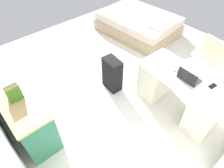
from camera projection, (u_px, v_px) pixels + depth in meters
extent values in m
plane|color=silver|center=(124.00, 78.00, 4.01)|extent=(5.65, 5.65, 0.00)
cube|color=silver|center=(185.00, 78.00, 2.97)|extent=(1.46, 0.71, 0.04)
cube|color=beige|center=(206.00, 113.00, 2.96)|extent=(0.42, 0.61, 0.70)
cube|color=beige|center=(157.00, 78.00, 3.50)|extent=(0.42, 0.61, 0.70)
cylinder|color=black|center=(193.00, 83.00, 3.88)|extent=(0.52, 0.52, 0.04)
cylinder|color=black|center=(196.00, 76.00, 3.74)|extent=(0.06, 0.06, 0.42)
cube|color=beige|center=(201.00, 66.00, 3.57)|extent=(0.55, 0.55, 0.08)
cube|color=beige|center=(213.00, 51.00, 3.45)|extent=(0.44, 0.15, 0.44)
cube|color=#28664C|center=(18.00, 104.00, 3.04)|extent=(1.76, 0.44, 0.75)
cube|color=tan|center=(8.00, 87.00, 2.76)|extent=(1.80, 0.48, 0.04)
cube|color=#225641|center=(46.00, 119.00, 3.06)|extent=(0.67, 0.01, 0.26)
cube|color=#225641|center=(24.00, 91.00, 3.48)|extent=(0.67, 0.01, 0.26)
cube|color=tan|center=(138.00, 27.00, 5.18)|extent=(2.01, 1.55, 0.28)
cube|color=beige|center=(139.00, 19.00, 5.01)|extent=(1.94, 1.48, 0.20)
cube|color=white|center=(162.00, 22.00, 4.58)|extent=(0.53, 0.72, 0.10)
cube|color=black|center=(112.00, 74.00, 3.60)|extent=(0.38, 0.25, 0.65)
cube|color=#333338|center=(189.00, 79.00, 2.92)|extent=(0.32, 0.23, 0.02)
cube|color=black|center=(187.00, 77.00, 2.80)|extent=(0.31, 0.02, 0.19)
ellipsoid|color=white|center=(175.00, 70.00, 3.06)|extent=(0.06, 0.10, 0.03)
cube|color=black|center=(213.00, 86.00, 2.82)|extent=(0.09, 0.14, 0.01)
cylinder|color=silver|center=(220.00, 98.00, 2.65)|extent=(0.11, 0.11, 0.01)
cylinder|color=silver|center=(224.00, 91.00, 2.55)|extent=(0.02, 0.02, 0.28)
cube|color=#36651B|center=(15.00, 95.00, 2.47)|extent=(0.03, 0.17, 0.24)
cube|color=#AD3327|center=(14.00, 93.00, 2.49)|extent=(0.03, 0.17, 0.23)
cube|color=#213B96|center=(13.00, 92.00, 2.53)|extent=(0.03, 0.17, 0.20)
cube|color=#4FAF6F|center=(12.00, 90.00, 2.55)|extent=(0.03, 0.17, 0.20)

